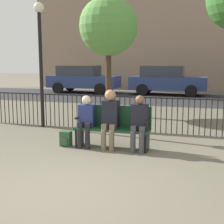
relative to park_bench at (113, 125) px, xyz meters
The scene contains 12 objects.
ground_plane 2.47m from the park_bench, 90.00° to the right, with size 80.00×80.00×0.00m, color #605B4C.
park_bench is the anchor object (origin of this frame).
seated_person_0 0.61m from the park_bench, 167.11° to the right, with size 0.34×0.39×1.14m.
seated_person_1 0.27m from the park_bench, 104.27° to the right, with size 0.34×0.39×1.28m.
seated_person_2 0.64m from the park_bench, 12.04° to the right, with size 0.34×0.39×1.18m.
backpack 1.11m from the park_bench, 169.21° to the right, with size 0.24×0.21×0.33m.
fence_railing 1.68m from the park_bench, 90.55° to the left, with size 9.01×0.03×0.95m.
tree_1 4.99m from the park_bench, 108.46° to the left, with size 2.01×2.01×4.06m.
lamp_post 3.48m from the park_bench, 149.35° to the left, with size 0.28×0.28×3.46m.
street_surface 9.59m from the park_bench, 90.00° to the left, with size 24.00×6.00×0.01m.
parked_car_1 12.23m from the park_bench, 114.95° to the left, with size 4.20×1.94×1.62m.
parked_car_2 11.27m from the park_bench, 90.88° to the left, with size 4.20×1.94×1.62m.
Camera 1 is at (1.87, -3.98, 1.88)m, focal length 50.00 mm.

